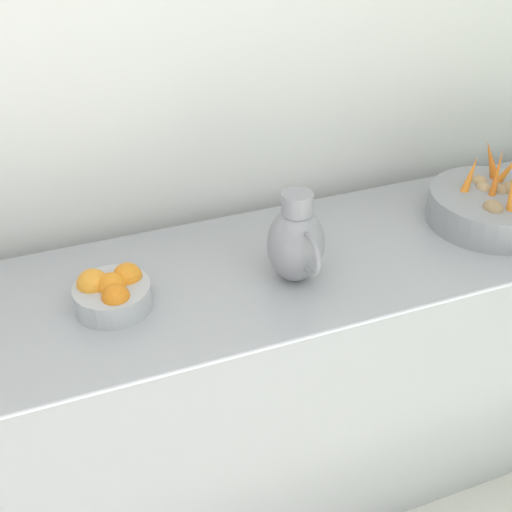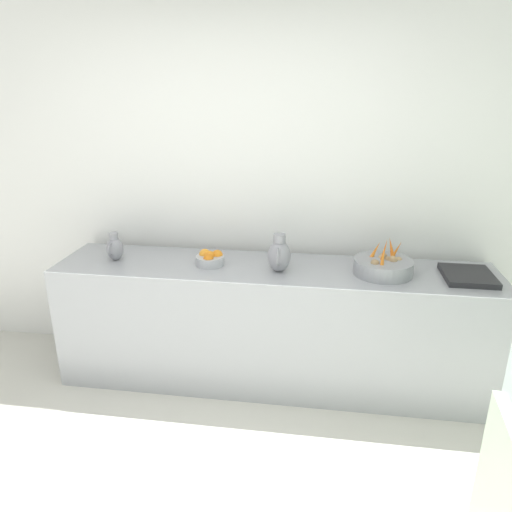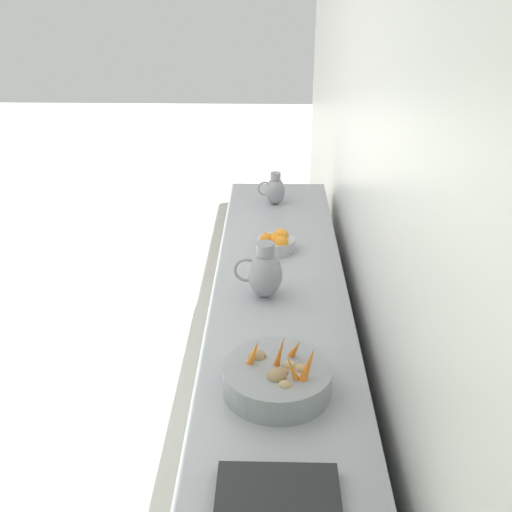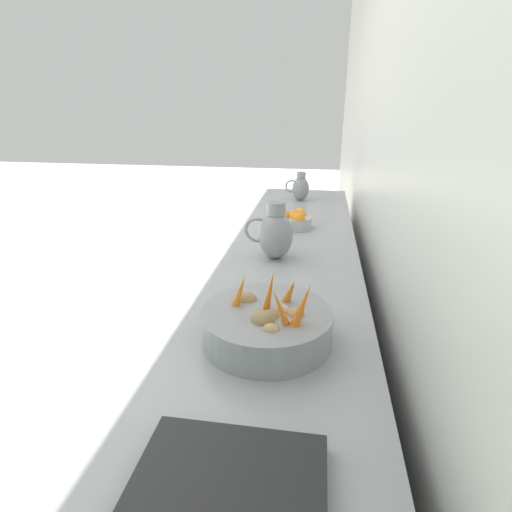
{
  "view_description": "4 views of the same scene",
  "coord_description": "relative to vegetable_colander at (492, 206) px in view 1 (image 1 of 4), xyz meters",
  "views": [
    {
      "loc": [
        -0.19,
        -0.29,
        1.88
      ],
      "look_at": [
        -1.51,
        0.22,
        0.93
      ],
      "focal_mm": 45.81,
      "sensor_mm": 36.0,
      "label": 1
    },
    {
      "loc": [
        1.4,
        0.58,
        2.02
      ],
      "look_at": [
        -1.47,
        0.16,
        0.96
      ],
      "focal_mm": 33.29,
      "sensor_mm": 36.0,
      "label": 2
    },
    {
      "loc": [
        -1.49,
        2.7,
        2.21
      ],
      "look_at": [
        -1.43,
        0.1,
        0.96
      ],
      "focal_mm": 43.35,
      "sensor_mm": 36.0,
      "label": 3
    },
    {
      "loc": [
        -1.65,
        1.99,
        1.52
      ],
      "look_at": [
        -1.41,
        0.5,
        0.94
      ],
      "focal_mm": 28.5,
      "sensor_mm": 36.0,
      "label": 4
    }
  ],
  "objects": [
    {
      "name": "vegetable_colander",
      "position": [
        0.0,
        0.0,
        0.0
      ],
      "size": [
        0.37,
        0.37,
        0.23
      ],
      "color": "gray",
      "rests_on": "prep_counter"
    },
    {
      "name": "metal_pitcher_tall",
      "position": [
        0.05,
        -0.67,
        0.06
      ],
      "size": [
        0.21,
        0.15,
        0.25
      ],
      "color": "gray",
      "rests_on": "prep_counter"
    },
    {
      "name": "orange_bowl",
      "position": [
        0.0,
        -1.14,
        -0.01
      ],
      "size": [
        0.19,
        0.19,
        0.1
      ],
      "color": "#ADAFB5",
      "rests_on": "prep_counter"
    },
    {
      "name": "prep_counter",
      "position": [
        -0.01,
        -0.71,
        -0.49
      ],
      "size": [
        0.61,
        2.94,
        0.87
      ],
      "primitive_type": "cube",
      "color": "#9EA0A5",
      "rests_on": "ground_plane"
    }
  ]
}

